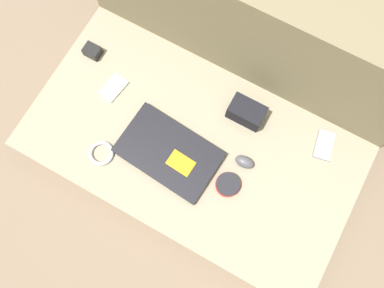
# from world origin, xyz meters

# --- Properties ---
(ground_plane) EXTENTS (8.00, 8.00, 0.00)m
(ground_plane) POSITION_xyz_m (0.00, 0.00, 0.00)
(ground_plane) COLOR #7A6651
(couch_seat) EXTENTS (1.18, 0.64, 0.15)m
(couch_seat) POSITION_xyz_m (0.00, 0.00, 0.07)
(couch_seat) COLOR gray
(couch_seat) RESTS_ON ground_plane
(couch_backrest) EXTENTS (1.18, 0.20, 0.57)m
(couch_backrest) POSITION_xyz_m (0.00, 0.42, 0.29)
(couch_backrest) COLOR #756B4C
(couch_backrest) RESTS_ON ground_plane
(laptop) EXTENTS (0.36, 0.24, 0.03)m
(laptop) POSITION_xyz_m (-0.06, -0.07, 0.16)
(laptop) COLOR black
(laptop) RESTS_ON couch_seat
(computer_mouse) EXTENTS (0.07, 0.05, 0.04)m
(computer_mouse) POSITION_xyz_m (0.19, 0.03, 0.17)
(computer_mouse) COLOR #4C4C51
(computer_mouse) RESTS_ON couch_seat
(speaker_puck) EXTENTS (0.09, 0.09, 0.03)m
(speaker_puck) POSITION_xyz_m (0.18, -0.07, 0.16)
(speaker_puck) COLOR red
(speaker_puck) RESTS_ON couch_seat
(phone_silver) EXTENTS (0.08, 0.11, 0.01)m
(phone_silver) POSITION_xyz_m (-0.36, 0.05, 0.15)
(phone_silver) COLOR silver
(phone_silver) RESTS_ON couch_seat
(phone_black) EXTENTS (0.08, 0.11, 0.01)m
(phone_black) POSITION_xyz_m (0.41, 0.23, 0.16)
(phone_black) COLOR #99999E
(phone_black) RESTS_ON couch_seat
(camera_pouch) EXTENTS (0.13, 0.08, 0.08)m
(camera_pouch) POSITION_xyz_m (0.12, 0.19, 0.19)
(camera_pouch) COLOR black
(camera_pouch) RESTS_ON couch_seat
(charger_brick) EXTENTS (0.06, 0.05, 0.04)m
(charger_brick) POSITION_xyz_m (-0.50, 0.13, 0.17)
(charger_brick) COLOR black
(charger_brick) RESTS_ON couch_seat
(cable_coil) EXTENTS (0.09, 0.09, 0.01)m
(cable_coil) POSITION_xyz_m (-0.27, -0.18, 0.16)
(cable_coil) COLOR #B2B2B7
(cable_coil) RESTS_ON couch_seat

